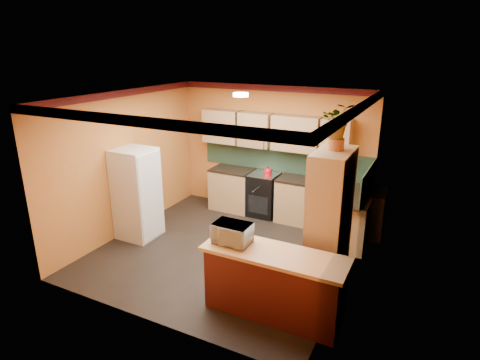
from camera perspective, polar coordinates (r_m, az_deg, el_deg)
name	(u,v)px	position (r m, az deg, el deg)	size (l,w,h in m)	color
room_shell	(233,132)	(6.69, -0.97, 6.87)	(4.24, 4.24, 2.72)	black
base_cabinets_back	(292,200)	(8.29, 7.37, -2.84)	(3.65, 0.60, 0.88)	tan
countertop_back	(293,179)	(8.14, 7.50, 0.18)	(3.65, 0.62, 0.04)	black
stove	(264,194)	(8.50, 3.40, -2.07)	(0.58, 0.58, 0.91)	black
kettle	(268,171)	(8.24, 3.97, 1.26)	(0.17, 0.17, 0.18)	red
sink	(331,183)	(7.92, 12.79, -0.38)	(0.48, 0.40, 0.03)	silver
base_cabinets_right	(344,224)	(7.37, 14.57, -6.12)	(0.60, 0.80, 0.88)	tan
countertop_right	(346,200)	(7.20, 14.87, -2.79)	(0.62, 0.80, 0.04)	black
fridge	(137,194)	(7.64, -14.47, -1.91)	(0.68, 0.66, 1.70)	silver
pantry	(329,222)	(5.90, 12.56, -5.82)	(0.48, 0.90, 2.10)	tan
fern_pot	(336,144)	(5.59, 13.50, 5.00)	(0.22, 0.22, 0.16)	#A25627
fern	(338,121)	(5.53, 13.74, 8.21)	(0.43, 0.37, 0.48)	tan
breakfast_bar	(274,285)	(5.48, 4.79, -14.72)	(1.80, 0.55, 0.88)	#511912
bar_top	(274,254)	(5.24, 4.92, -10.47)	(1.90, 0.65, 0.05)	tan
microwave	(232,233)	(5.39, -1.13, -7.56)	(0.50, 0.34, 0.28)	silver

